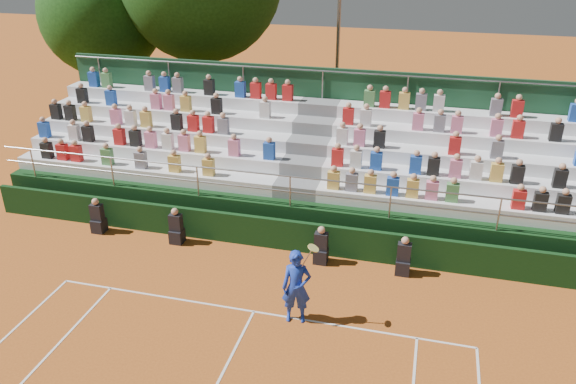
# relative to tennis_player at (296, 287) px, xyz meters

# --- Properties ---
(ground) EXTENTS (90.00, 90.00, 0.00)m
(ground) POSITION_rel_tennis_player_xyz_m (-1.13, 0.03, -0.98)
(ground) COLOR #B5591E
(ground) RESTS_ON ground
(courtside_wall) EXTENTS (20.00, 0.15, 1.00)m
(courtside_wall) POSITION_rel_tennis_player_xyz_m (-1.13, 3.23, -0.48)
(courtside_wall) COLOR black
(courtside_wall) RESTS_ON ground
(line_officials) EXTENTS (10.07, 0.40, 1.19)m
(line_officials) POSITION_rel_tennis_player_xyz_m (-2.32, 2.78, -0.51)
(line_officials) COLOR black
(line_officials) RESTS_ON ground
(grandstand) EXTENTS (20.00, 5.20, 4.40)m
(grandstand) POSITION_rel_tennis_player_xyz_m (-1.13, 6.46, 0.10)
(grandstand) COLOR black
(grandstand) RESTS_ON ground
(tennis_player) EXTENTS (0.93, 0.61, 2.22)m
(tennis_player) POSITION_rel_tennis_player_xyz_m (0.00, 0.00, 0.00)
(tennis_player) COLOR #1837B9
(tennis_player) RESTS_ON ground
(tree_west) EXTENTS (5.61, 5.61, 8.12)m
(tree_west) POSITION_rel_tennis_player_xyz_m (-12.34, 12.64, 4.31)
(tree_west) COLOR #3D2316
(tree_west) RESTS_ON ground
(floodlight_mast) EXTENTS (0.60, 0.25, 8.43)m
(floodlight_mast) POSITION_rel_tennis_player_xyz_m (-1.51, 13.75, 3.91)
(floodlight_mast) COLOR gray
(floodlight_mast) RESTS_ON ground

